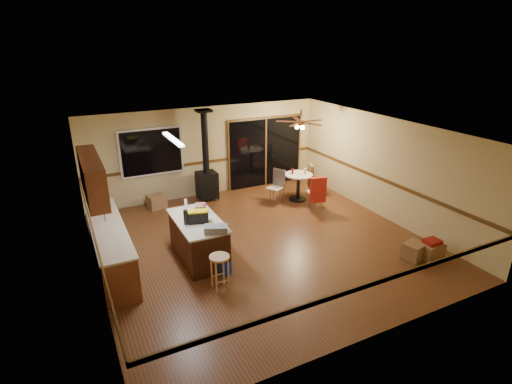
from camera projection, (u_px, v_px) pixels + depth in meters
floor at (262, 243)px, 9.15m from camera, size 7.00×7.00×0.00m
ceiling at (263, 131)px, 8.21m from camera, size 7.00×7.00×0.00m
wall_back at (207, 152)px, 11.60m from camera, size 7.00×0.00×7.00m
wall_front at (373, 267)px, 5.76m from camera, size 7.00×0.00×7.00m
wall_left at (91, 221)px, 7.22m from camera, size 0.00×7.00×7.00m
wall_right at (384, 168)px, 10.13m from camera, size 0.00×7.00×7.00m
chair_rail at (262, 203)px, 8.79m from camera, size 7.00×7.00×0.08m
window at (152, 152)px, 10.82m from camera, size 1.72×0.10×1.32m
sliding_door at (265, 153)px, 12.44m from camera, size 2.52×0.10×2.10m
lower_cabinets at (110, 247)px, 8.08m from camera, size 0.60×3.00×0.86m
countertop at (107, 227)px, 7.91m from camera, size 0.64×3.04×0.04m
upper_cabinets at (92, 177)px, 7.66m from camera, size 0.35×2.00×0.80m
kitchen_island at (198, 239)px, 8.36m from camera, size 0.88×1.68×0.90m
wood_stove at (207, 176)px, 11.34m from camera, size 0.55×0.50×2.52m
ceiling_fan at (301, 124)px, 10.80m from camera, size 0.24×0.24×0.55m
fluorescent_strip at (173, 139)px, 7.72m from camera, size 0.10×1.20×0.04m
toolbox_grey at (216, 229)px, 7.65m from camera, size 0.50×0.40×0.14m
toolbox_black at (198, 217)px, 8.05m from camera, size 0.45×0.32×0.22m
toolbox_yellow_lid at (198, 211)px, 8.01m from camera, size 0.43×0.30×0.03m
box_on_island at (200, 209)px, 8.51m from camera, size 0.29×0.33×0.18m
bottle_dark at (186, 217)px, 7.95m from camera, size 0.10×0.10×0.31m
bottle_pink at (204, 208)px, 8.48m from camera, size 0.07×0.07×0.23m
bottle_white at (186, 203)px, 8.76m from camera, size 0.08×0.08×0.19m
bar_stool at (220, 272)px, 7.37m from camera, size 0.50×0.50×0.69m
blue_bucket at (225, 268)px, 7.94m from camera, size 0.35×0.35×0.22m
dining_table at (298, 183)px, 11.41m from camera, size 0.80×0.80×0.78m
glass_red at (292, 171)px, 11.31m from camera, size 0.08×0.08×0.16m
glass_cream at (305, 171)px, 11.32m from camera, size 0.09×0.09×0.16m
chair_left at (277, 182)px, 11.26m from camera, size 0.54×0.54×0.51m
chair_near at (318, 190)px, 10.67m from camera, size 0.52×0.55×0.70m
chair_right at (312, 176)px, 11.71m from camera, size 0.59×0.57×0.70m
box_under_window at (157, 201)px, 10.97m from camera, size 0.54×0.47×0.37m
box_corner_a at (431, 251)px, 8.47m from camera, size 0.47×0.40×0.35m
box_corner_b at (414, 251)px, 8.46m from camera, size 0.51×0.46×0.35m
box_small_red at (432, 242)px, 8.39m from camera, size 0.34×0.28×0.09m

